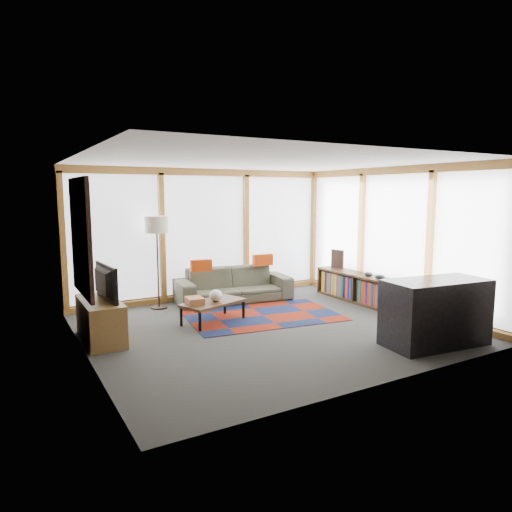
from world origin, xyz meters
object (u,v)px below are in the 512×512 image
bookshelf (360,288)px  tv_console (101,320)px  sofa (233,285)px  coffee_table (213,312)px  television (100,283)px  bar_counter (436,312)px  floor_lamp (158,263)px

bookshelf → tv_console: 4.88m
sofa → coffee_table: 1.55m
bookshelf → television: television is taller
bar_counter → sofa: bearing=115.5°
coffee_table → television: 1.92m
sofa → floor_lamp: 1.57m
tv_console → bar_counter: bearing=-31.8°
floor_lamp → bar_counter: bearing=-55.0°
floor_lamp → coffee_table: 1.60m
sofa → bookshelf: bearing=-25.1°
floor_lamp → bar_counter: size_ratio=1.16×
sofa → television: (-2.77, -1.28, 0.53)m
sofa → television: bearing=-148.2°
tv_console → coffee_table: bearing=1.4°
floor_lamp → tv_console: size_ratio=1.43×
coffee_table → floor_lamp: bearing=109.6°
television → bar_counter: 4.76m
sofa → tv_console: sofa is taller
sofa → tv_console: bearing=-149.1°
bookshelf → bar_counter: 2.57m
television → sofa: bearing=-69.9°
tv_console → television: 0.56m
coffee_table → television: bearing=-177.1°
coffee_table → tv_console: tv_console is taller
tv_console → television: television is taller
bookshelf → bar_counter: bearing=-108.8°
bookshelf → television: size_ratio=2.45×
sofa → bar_counter: 3.96m
bookshelf → tv_console: bearing=178.9°
coffee_table → tv_console: size_ratio=0.89×
bookshelf → bar_counter: size_ratio=1.51×
floor_lamp → coffee_table: (0.49, -1.36, -0.68)m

